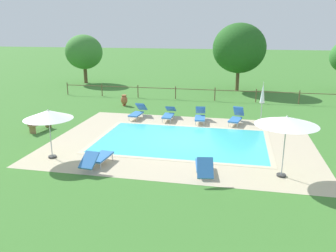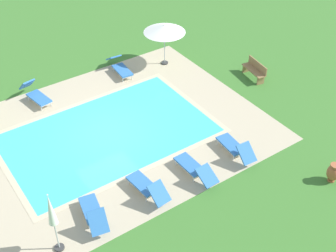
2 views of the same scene
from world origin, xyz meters
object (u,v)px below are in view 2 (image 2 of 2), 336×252
sun_lounger_north_near_steps (93,213)px  sun_lounger_north_mid (195,168)px  sun_lounger_north_far (147,187)px  sun_lounger_south_near_corner (235,147)px  patio_umbrella_open_by_bench (164,29)px  patio_umbrella_closed_row_west (51,213)px  sun_lounger_south_end (35,94)px  terracotta_urn_near_fence (333,172)px  sun_lounger_north_end (120,67)px  wooden_bench_lawn_side (255,70)px

sun_lounger_north_near_steps → sun_lounger_north_mid: (-4.18, 0.17, -0.03)m
sun_lounger_north_far → sun_lounger_north_mid: bearing=174.8°
sun_lounger_south_near_corner → patio_umbrella_open_by_bench: size_ratio=0.91×
sun_lounger_north_near_steps → patio_umbrella_closed_row_west: (1.46, 0.40, 1.32)m
sun_lounger_north_mid → patio_umbrella_closed_row_west: patio_umbrella_closed_row_west is taller
sun_lounger_south_end → sun_lounger_south_near_corner: bearing=122.3°
terracotta_urn_near_fence → sun_lounger_south_near_corner: bearing=-58.1°
sun_lounger_north_far → patio_umbrella_open_by_bench: patio_umbrella_open_by_bench is taller
sun_lounger_north_far → terracotta_urn_near_fence: (-6.04, 3.36, 0.05)m
sun_lounger_north_mid → patio_umbrella_closed_row_west: bearing=2.3°
sun_lounger_north_end → wooden_bench_lawn_side: 6.73m
sun_lounger_north_far → sun_lounger_south_end: (1.04, -7.90, 0.01)m
sun_lounger_north_end → sun_lounger_north_near_steps: bearing=54.7°
patio_umbrella_closed_row_west → terracotta_urn_near_fence: 10.20m
sun_lounger_south_end → wooden_bench_lawn_side: sun_lounger_south_end is taller
sun_lounger_north_mid → sun_lounger_south_near_corner: 2.04m
sun_lounger_north_near_steps → sun_lounger_north_far: (-2.18, -0.01, -0.01)m
sun_lounger_south_end → patio_umbrella_open_by_bench: size_ratio=0.90×
patio_umbrella_closed_row_west → wooden_bench_lawn_side: patio_umbrella_closed_row_west is taller
sun_lounger_north_mid → terracotta_urn_near_fence: 5.14m
sun_lounger_north_mid → wooden_bench_lawn_side: 7.69m
sun_lounger_south_end → terracotta_urn_near_fence: bearing=122.2°
sun_lounger_north_mid → patio_umbrella_closed_row_west: 5.81m
sun_lounger_south_end → patio_umbrella_closed_row_west: size_ratio=0.79×
sun_lounger_north_far → sun_lounger_south_near_corner: size_ratio=1.00×
patio_umbrella_open_by_bench → wooden_bench_lawn_side: (-2.89, 3.69, -1.50)m
sun_lounger_north_far → patio_umbrella_open_by_bench: size_ratio=0.91×
patio_umbrella_closed_row_west → sun_lounger_north_far: bearing=-173.5°
sun_lounger_north_far → patio_umbrella_closed_row_west: patio_umbrella_closed_row_west is taller
sun_lounger_north_mid → sun_lounger_south_end: bearing=-69.4°
sun_lounger_north_near_steps → sun_lounger_north_end: 9.63m
sun_lounger_north_mid → patio_umbrella_open_by_bench: 8.57m
sun_lounger_north_near_steps → patio_umbrella_closed_row_west: size_ratio=0.78×
wooden_bench_lawn_side → sun_lounger_north_end: bearing=-38.5°
sun_lounger_north_near_steps → sun_lounger_south_end: 7.99m
sun_lounger_north_end → patio_umbrella_open_by_bench: (-2.39, 0.50, 1.60)m
sun_lounger_north_end → sun_lounger_south_near_corner: size_ratio=1.03×
wooden_bench_lawn_side → sun_lounger_south_end: bearing=-23.6°
sun_lounger_south_near_corner → patio_umbrella_open_by_bench: patio_umbrella_open_by_bench is taller
sun_lounger_north_near_steps → patio_umbrella_closed_row_west: bearing=15.2°
sun_lounger_north_near_steps → sun_lounger_north_end: (-5.57, -7.86, -0.03)m
sun_lounger_south_near_corner → wooden_bench_lawn_side: (-4.62, -3.82, 0.09)m
sun_lounger_north_far → sun_lounger_north_end: sun_lounger_north_far is taller
sun_lounger_north_near_steps → sun_lounger_north_mid: size_ratio=0.95×
patio_umbrella_closed_row_west → sun_lounger_north_near_steps: bearing=-164.8°
sun_lounger_south_near_corner → sun_lounger_south_end: (5.09, -8.06, 0.01)m
sun_lounger_north_far → sun_lounger_north_end: bearing=-113.4°
sun_lounger_north_far → sun_lounger_north_end: 8.55m
sun_lounger_north_near_steps → wooden_bench_lawn_side: bearing=-161.3°
patio_umbrella_open_by_bench → patio_umbrella_closed_row_west: size_ratio=0.88×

